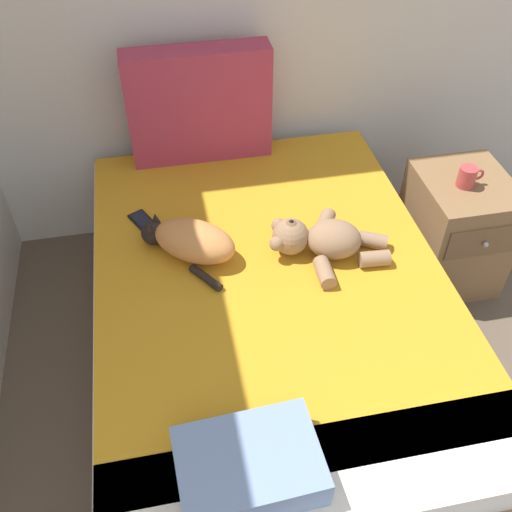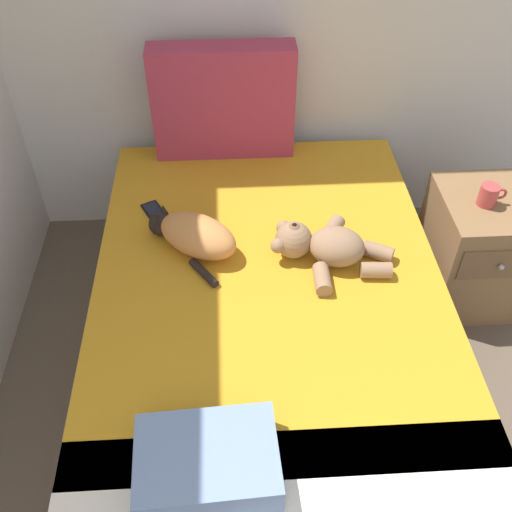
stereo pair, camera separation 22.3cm
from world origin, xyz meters
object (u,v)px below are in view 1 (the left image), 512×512
cat (190,241)px  throw_pillow (249,465)px  bed (270,320)px  teddy_bear (321,240)px  nightstand (454,230)px  mug (468,177)px  patterned_cushion (199,105)px  cell_phone (143,222)px

cat → throw_pillow: (0.05, -0.95, -0.02)m
bed → teddy_bear: size_ratio=3.92×
bed → nightstand: (1.00, 0.37, 0.02)m
bed → mug: (0.96, 0.35, 0.36)m
nightstand → bed: bearing=-159.8°
throw_pillow → nightstand: size_ratio=0.70×
nightstand → patterned_cushion: bearing=156.2°
patterned_cushion → cell_phone: bearing=-124.3°
patterned_cushion → teddy_bear: size_ratio=1.33×
patterned_cushion → mug: size_ratio=5.45×
cell_phone → throw_pillow: (0.23, -1.18, 0.05)m
bed → nightstand: size_ratio=3.37×
teddy_bear → bed: bearing=-158.4°
throw_pillow → cell_phone: bearing=101.2°
bed → teddy_bear: (0.22, 0.09, 0.34)m
mug → bed: bearing=-160.3°
bed → patterned_cushion: (-0.15, 0.87, 0.54)m
teddy_bear → nightstand: teddy_bear is taller
patterned_cushion → cell_phone: size_ratio=3.98×
cat → throw_pillow: bearing=-86.7°
bed → cat: bearing=148.0°
teddy_bear → cell_phone: size_ratio=3.00×
cell_phone → nightstand: bearing=-1.7°
teddy_bear → nightstand: (0.77, 0.28, -0.32)m
bed → cell_phone: cell_phone is taller
teddy_bear → nightstand: bearing=19.8°
bed → cell_phone: size_ratio=11.76×
cat → mug: 1.26m
patterned_cushion → nightstand: (1.15, -0.51, -0.52)m
patterned_cushion → teddy_bear: 0.89m
cell_phone → throw_pillow: size_ratio=0.41×
throw_pillow → mug: mug is taller
throw_pillow → teddy_bear: bearing=62.2°
bed → mug: bearing=19.7°
patterned_cushion → cat: 0.73m
cell_phone → nightstand: nightstand is taller
patterned_cushion → teddy_bear: bearing=-64.6°
cat → cell_phone: cat is taller
cell_phone → nightstand: (1.46, -0.04, -0.26)m
patterned_cushion → throw_pillow: 1.66m
patterned_cushion → mug: (1.11, -0.53, -0.18)m
cat → mug: cat is taller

